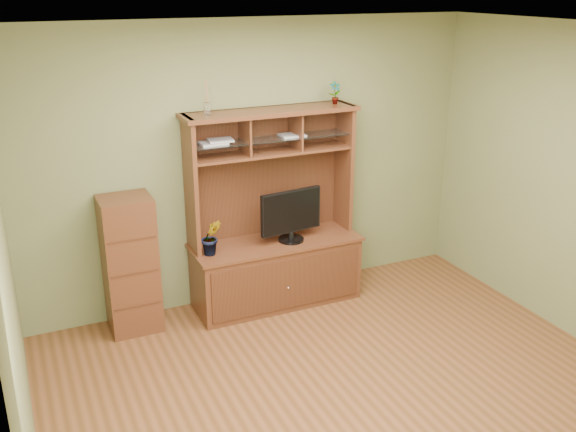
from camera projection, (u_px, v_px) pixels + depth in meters
room at (361, 235)px, 4.42m from camera, size 4.54×4.04×2.74m
media_hutch at (275, 252)px, 6.22m from camera, size 1.66×0.61×1.90m
monitor at (291, 215)px, 6.07m from camera, size 0.64×0.24×0.50m
orchid_plant at (211, 237)px, 5.79m from camera, size 0.20×0.17×0.34m
top_plant at (335, 93)px, 6.03m from camera, size 0.12×0.08×0.21m
reed_diffuser at (207, 101)px, 5.54m from camera, size 0.06×0.06×0.30m
magazines at (242, 140)px, 5.79m from camera, size 1.01×0.19×0.04m
side_cabinet at (130, 265)px, 5.69m from camera, size 0.45×0.41×1.25m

